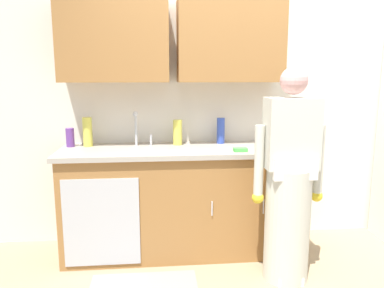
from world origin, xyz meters
TOP-DOWN VIEW (x-y plane):
  - kitchen_wall_with_uppers at (-0.14, 0.99)m, footprint 4.80×0.44m
  - counter_cabinet at (-0.55, 0.70)m, footprint 1.90×0.62m
  - countertop at (-0.55, 0.70)m, footprint 1.96×0.66m
  - sink at (-0.84, 0.71)m, footprint 0.50×0.36m
  - person_at_sink at (0.28, 0.15)m, footprint 0.55×0.34m
  - bottle_dish_liquid at (-1.46, 0.85)m, footprint 0.07×0.07m
  - bottle_water_short at (-1.31, 0.85)m, footprint 0.08×0.08m
  - bottle_soap at (-0.12, 0.89)m, footprint 0.07×0.07m
  - bottle_cleaner_spray at (-0.51, 0.85)m, footprint 0.08×0.08m
  - cup_by_sink at (0.36, 0.66)m, footprint 0.08×0.08m
  - knife_on_counter at (-0.53, 0.57)m, footprint 0.24×0.09m
  - sponge at (-0.02, 0.50)m, footprint 0.11×0.07m

SIDE VIEW (x-z plane):
  - counter_cabinet at x=-0.55m, z-range 0.00..0.90m
  - person_at_sink at x=0.28m, z-range -0.12..1.50m
  - countertop at x=-0.55m, z-range 0.90..0.94m
  - sink at x=-0.84m, z-range 0.75..1.10m
  - knife_on_counter at x=-0.53m, z-range 0.94..0.95m
  - sponge at x=-0.02m, z-range 0.94..0.97m
  - cup_by_sink at x=0.36m, z-range 0.94..1.03m
  - bottle_dish_liquid at x=-1.46m, z-range 0.94..1.10m
  - bottle_cleaner_spray at x=-0.51m, z-range 0.94..1.17m
  - bottle_soap at x=-0.12m, z-range 0.94..1.17m
  - bottle_water_short at x=-1.31m, z-range 0.94..1.20m
  - kitchen_wall_with_uppers at x=-0.14m, z-range 0.13..2.83m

